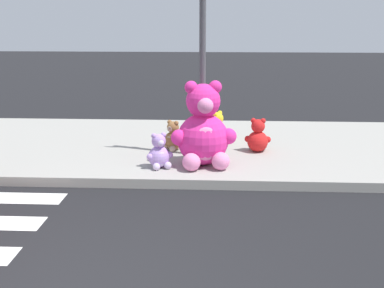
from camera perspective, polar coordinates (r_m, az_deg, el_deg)
The scene contains 7 objects.
sidewalk at distance 10.04m, azimuth -4.46°, elevation -0.33°, with size 28.00×4.40×0.15m, color #9E9B93.
sign_pole at distance 8.87m, azimuth 1.14°, elevation 9.42°, with size 0.56×0.11×3.20m.
plush_pink_large at distance 8.46m, azimuth 1.24°, elevation 1.30°, with size 1.05×0.95×1.37m.
plush_yellow at distance 10.11m, azimuth 2.65°, elevation 1.61°, with size 0.42×0.41×0.59m.
plush_lavender at distance 8.41m, azimuth -3.55°, elevation -1.07°, with size 0.41×0.41×0.57m.
plush_red at distance 9.44m, azimuth 7.11°, elevation 0.65°, with size 0.47×0.42×0.61m.
plush_brown at distance 9.48m, azimuth -2.12°, elevation 0.64°, with size 0.37×0.39×0.54m.
Camera 1 is at (1.30, -4.44, 2.59)m, focal length 49.38 mm.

